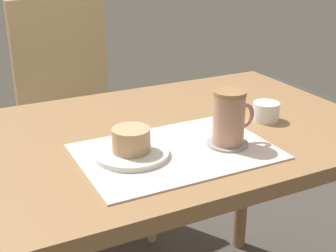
{
  "coord_description": "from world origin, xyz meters",
  "views": [
    {
      "loc": [
        -0.49,
        -0.98,
        1.16
      ],
      "look_at": [
        -0.04,
        -0.09,
        0.76
      ],
      "focal_mm": 50.0,
      "sensor_mm": 36.0,
      "label": 1
    }
  ],
  "objects_px": {
    "wooden_chair": "(77,113)",
    "coffee_mug": "(230,117)",
    "pastry_plate": "(132,153)",
    "dining_table": "(164,160)",
    "sugar_bowl": "(266,112)",
    "pastry": "(131,140)"
  },
  "relations": [
    {
      "from": "dining_table",
      "to": "sugar_bowl",
      "type": "distance_m",
      "value": 0.3
    },
    {
      "from": "dining_table",
      "to": "sugar_bowl",
      "type": "xyz_separation_m",
      "value": [
        0.27,
        -0.07,
        0.11
      ]
    },
    {
      "from": "pastry",
      "to": "coffee_mug",
      "type": "relative_size",
      "value": 0.67
    },
    {
      "from": "pastry_plate",
      "to": "pastry",
      "type": "relative_size",
      "value": 1.98
    },
    {
      "from": "wooden_chair",
      "to": "pastry",
      "type": "relative_size",
      "value": 11.3
    },
    {
      "from": "pastry",
      "to": "coffee_mug",
      "type": "bearing_deg",
      "value": -11.17
    },
    {
      "from": "dining_table",
      "to": "pastry",
      "type": "relative_size",
      "value": 12.76
    },
    {
      "from": "coffee_mug",
      "to": "dining_table",
      "type": "bearing_deg",
      "value": 119.18
    },
    {
      "from": "dining_table",
      "to": "pastry_plate",
      "type": "height_order",
      "value": "pastry_plate"
    },
    {
      "from": "pastry_plate",
      "to": "wooden_chair",
      "type": "bearing_deg",
      "value": 82.68
    },
    {
      "from": "wooden_chair",
      "to": "coffee_mug",
      "type": "height_order",
      "value": "wooden_chair"
    },
    {
      "from": "pastry_plate",
      "to": "sugar_bowl",
      "type": "height_order",
      "value": "sugar_bowl"
    },
    {
      "from": "coffee_mug",
      "to": "sugar_bowl",
      "type": "bearing_deg",
      "value": 27.34
    },
    {
      "from": "dining_table",
      "to": "coffee_mug",
      "type": "relative_size",
      "value": 8.53
    },
    {
      "from": "wooden_chair",
      "to": "pastry_plate",
      "type": "bearing_deg",
      "value": 74.71
    },
    {
      "from": "sugar_bowl",
      "to": "coffee_mug",
      "type": "bearing_deg",
      "value": -152.66
    },
    {
      "from": "dining_table",
      "to": "pastry",
      "type": "height_order",
      "value": "pastry"
    },
    {
      "from": "pastry",
      "to": "coffee_mug",
      "type": "xyz_separation_m",
      "value": [
        0.23,
        -0.04,
        0.03
      ]
    },
    {
      "from": "pastry_plate",
      "to": "coffee_mug",
      "type": "bearing_deg",
      "value": -11.17
    },
    {
      "from": "dining_table",
      "to": "pastry",
      "type": "bearing_deg",
      "value": -140.27
    },
    {
      "from": "pastry",
      "to": "wooden_chair",
      "type": "bearing_deg",
      "value": 82.68
    },
    {
      "from": "dining_table",
      "to": "sugar_bowl",
      "type": "height_order",
      "value": "sugar_bowl"
    }
  ]
}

